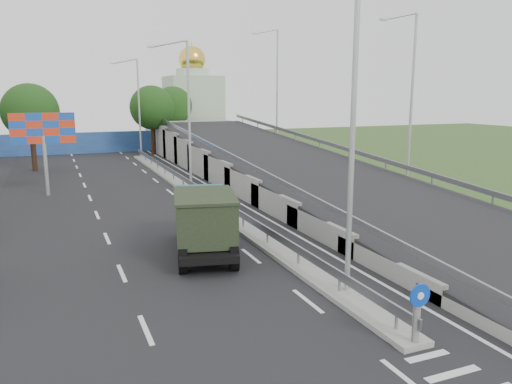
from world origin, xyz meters
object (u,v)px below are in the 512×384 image
lamp_post_far (137,102)px  billboard (43,133)px  lamp_post_mid (186,107)px  church (193,104)px  dump_truck (204,219)px  lamp_post_near (348,124)px  sign_bollard (417,313)px

lamp_post_far → billboard: lamp_post_far is taller
lamp_post_mid → church: church is taller
billboard → dump_truck: (6.16, -15.70, -2.67)m
lamp_post_near → lamp_post_mid: same height
lamp_post_near → dump_truck: size_ratio=1.54×
lamp_post_far → billboard: (-9.11, -18.00, -1.62)m
billboard → dump_truck: 17.08m
lamp_post_mid → church: bearing=73.8°
church → dump_truck: size_ratio=2.11×
lamp_post_near → lamp_post_mid: 20.00m
lamp_post_mid → dump_truck: 14.66m
billboard → church: bearing=59.3°
lamp_post_mid → billboard: (-9.11, 2.00, -1.62)m
lamp_post_mid → church: size_ratio=0.73×
lamp_post_mid → church: (9.89, 34.00, -0.50)m
sign_bollard → billboard: billboard is taller
lamp_post_near → church: bearing=79.6°
lamp_post_near → sign_bollard: bearing=-91.6°
dump_truck → lamp_post_mid: bearing=90.8°
church → lamp_post_mid: bearing=-106.2°
lamp_post_near → church: 54.90m
lamp_post_mid → church: 35.41m
lamp_post_near → dump_truck: bearing=115.1°
lamp_post_mid → dump_truck: lamp_post_mid is taller
lamp_post_near → lamp_post_far: 40.00m
sign_bollard → dump_truck: (-2.84, 10.12, 0.48)m
lamp_post_far → billboard: size_ratio=1.83×
lamp_post_far → church: size_ratio=0.73×
billboard → dump_truck: size_ratio=0.84×
sign_bollard → dump_truck: bearing=105.7°
sign_bollard → billboard: bearing=109.2°
sign_bollard → lamp_post_near: size_ratio=0.17×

